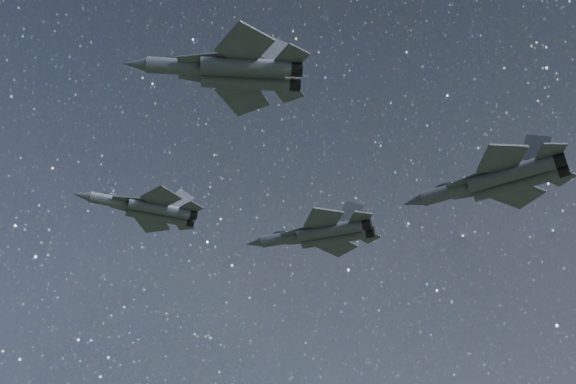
{
  "coord_description": "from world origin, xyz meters",
  "views": [
    {
      "loc": [
        7.06,
        -65.76,
        112.63
      ],
      "look_at": [
        2.69,
        -1.39,
        157.72
      ],
      "focal_mm": 42.0,
      "sensor_mm": 36.0,
      "label": 1
    }
  ],
  "objects": [
    {
      "name": "jet_right",
      "position": [
        -1.77,
        -18.6,
        160.54
      ],
      "size": [
        18.59,
        12.92,
        4.67
      ],
      "rotation": [
        0.0,
        0.0,
        0.14
      ],
      "color": "#2F333B"
    },
    {
      "name": "jet_left",
      "position": [
        6.24,
        12.98,
        160.59
      ],
      "size": [
        19.11,
        13.04,
        4.8
      ],
      "rotation": [
        0.0,
        0.0,
        -0.23
      ],
      "color": "#2F333B"
    },
    {
      "name": "jet_slot",
      "position": [
        25.96,
        -4.9,
        155.77
      ],
      "size": [
        18.66,
        12.22,
        4.81
      ],
      "rotation": [
        0.0,
        0.0,
        -0.43
      ],
      "color": "#2F333B"
    },
    {
      "name": "jet_lead",
      "position": [
        -15.73,
        4.79,
        160.29
      ],
      "size": [
        16.16,
        10.65,
        4.14
      ],
      "rotation": [
        0.0,
        0.0,
        0.4
      ],
      "color": "#2F333B"
    }
  ]
}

